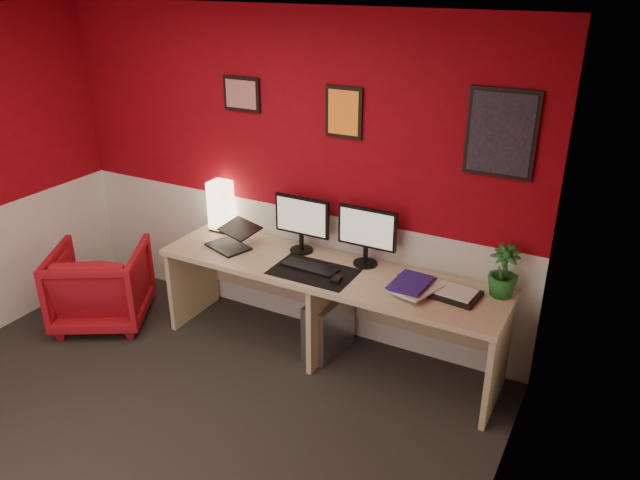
% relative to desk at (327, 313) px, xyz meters
% --- Properties ---
extents(ground, '(4.00, 3.50, 0.01)m').
position_rel_desk_xyz_m(ground, '(-0.56, -1.41, -0.36)').
color(ground, black).
rests_on(ground, ground).
extents(ceiling, '(4.00, 3.50, 0.01)m').
position_rel_desk_xyz_m(ceiling, '(-0.56, -1.41, 2.13)').
color(ceiling, white).
rests_on(ceiling, ground).
extents(wall_back, '(4.00, 0.01, 2.50)m').
position_rel_desk_xyz_m(wall_back, '(-0.56, 0.34, 0.89)').
color(wall_back, maroon).
rests_on(wall_back, ground).
extents(wall_right, '(0.01, 3.50, 2.50)m').
position_rel_desk_xyz_m(wall_right, '(1.44, -1.41, 0.89)').
color(wall_right, maroon).
rests_on(wall_right, ground).
extents(wainscot_back, '(4.00, 0.01, 1.00)m').
position_rel_desk_xyz_m(wainscot_back, '(-0.56, 0.34, 0.14)').
color(wainscot_back, silver).
rests_on(wainscot_back, ground).
extents(desk, '(2.60, 0.65, 0.73)m').
position_rel_desk_xyz_m(desk, '(0.00, 0.00, 0.00)').
color(desk, tan).
rests_on(desk, ground).
extents(shoji_lamp, '(0.16, 0.16, 0.40)m').
position_rel_desk_xyz_m(shoji_lamp, '(-1.11, 0.23, 0.56)').
color(shoji_lamp, '#FFE5B2').
rests_on(shoji_lamp, desk).
extents(laptop, '(0.39, 0.33, 0.22)m').
position_rel_desk_xyz_m(laptop, '(-0.85, -0.03, 0.47)').
color(laptop, black).
rests_on(laptop, desk).
extents(monitor_left, '(0.45, 0.06, 0.58)m').
position_rel_desk_xyz_m(monitor_left, '(-0.32, 0.18, 0.66)').
color(monitor_left, black).
rests_on(monitor_left, desk).
extents(monitor_right, '(0.45, 0.06, 0.58)m').
position_rel_desk_xyz_m(monitor_right, '(0.21, 0.20, 0.66)').
color(monitor_right, black).
rests_on(monitor_right, desk).
extents(desk_mat, '(0.60, 0.38, 0.01)m').
position_rel_desk_xyz_m(desk_mat, '(-0.07, -0.09, 0.37)').
color(desk_mat, black).
rests_on(desk_mat, desk).
extents(keyboard, '(0.43, 0.16, 0.02)m').
position_rel_desk_xyz_m(keyboard, '(-0.12, -0.06, 0.38)').
color(keyboard, black).
rests_on(keyboard, desk_mat).
extents(mouse, '(0.08, 0.11, 0.03)m').
position_rel_desk_xyz_m(mouse, '(0.14, -0.15, 0.39)').
color(mouse, black).
rests_on(mouse, desk_mat).
extents(book_bottom, '(0.24, 0.29, 0.02)m').
position_rel_desk_xyz_m(book_bottom, '(0.51, 0.00, 0.38)').
color(book_bottom, navy).
rests_on(book_bottom, desk).
extents(book_middle, '(0.32, 0.38, 0.02)m').
position_rel_desk_xyz_m(book_middle, '(0.58, -0.01, 0.41)').
color(book_middle, silver).
rests_on(book_middle, book_bottom).
extents(book_top, '(0.25, 0.32, 0.03)m').
position_rel_desk_xyz_m(book_top, '(0.53, -0.03, 0.43)').
color(book_top, navy).
rests_on(book_top, book_middle).
extents(zen_tray, '(0.38, 0.29, 0.03)m').
position_rel_desk_xyz_m(zen_tray, '(0.91, 0.05, 0.38)').
color(zen_tray, black).
rests_on(zen_tray, desk).
extents(potted_plant, '(0.23, 0.23, 0.36)m').
position_rel_desk_xyz_m(potted_plant, '(1.19, 0.20, 0.54)').
color(potted_plant, '#19591E').
rests_on(potted_plant, desk).
extents(pc_tower, '(0.24, 0.47, 0.45)m').
position_rel_desk_xyz_m(pc_tower, '(-0.01, 0.04, -0.14)').
color(pc_tower, '#99999E').
rests_on(pc_tower, ground).
extents(armchair, '(0.98, 0.99, 0.67)m').
position_rel_desk_xyz_m(armchair, '(-1.88, -0.44, -0.03)').
color(armchair, '#B30F1A').
rests_on(armchair, ground).
extents(art_left, '(0.32, 0.02, 0.26)m').
position_rel_desk_xyz_m(art_left, '(-0.91, 0.33, 1.49)').
color(art_left, red).
rests_on(art_left, wall_back).
extents(art_center, '(0.28, 0.02, 0.36)m').
position_rel_desk_xyz_m(art_center, '(-0.05, 0.33, 1.44)').
color(art_center, orange).
rests_on(art_center, wall_back).
extents(art_right, '(0.44, 0.02, 0.56)m').
position_rel_desk_xyz_m(art_right, '(1.04, 0.33, 1.42)').
color(art_right, black).
rests_on(art_right, wall_back).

